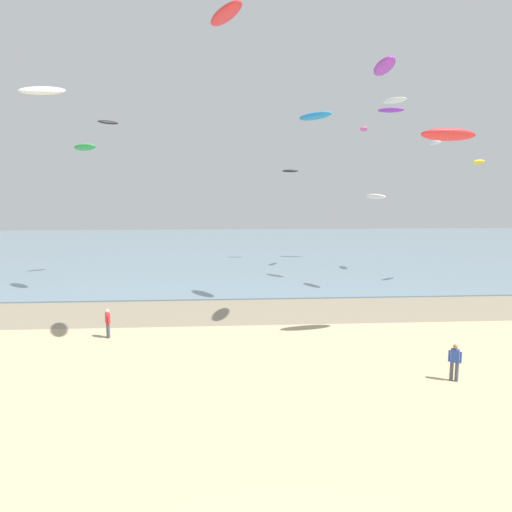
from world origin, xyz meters
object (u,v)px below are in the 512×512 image
Objects in this scene: kite_aloft_2 at (384,66)px; kite_aloft_3 at (364,129)px; kite_aloft_11 at (375,197)px; kite_aloft_9 at (479,162)px; kite_aloft_10 at (315,116)px; person_mid_beach at (108,322)px; kite_aloft_0 at (391,110)px; kite_aloft_4 at (394,100)px; kite_aloft_12 at (85,147)px; person_nearest_camera at (455,361)px; kite_aloft_7 at (226,14)px; kite_aloft_13 at (108,122)px; kite_aloft_6 at (290,171)px; kite_aloft_8 at (435,143)px; kite_aloft_5 at (449,135)px; kite_aloft_1 at (42,91)px.

kite_aloft_3 is (5.47, 22.13, -0.56)m from kite_aloft_2.
kite_aloft_9 is at bearing -102.70° from kite_aloft_11.
person_mid_beach is at bearing 86.95° from kite_aloft_10.
kite_aloft_10 is (-12.97, -20.84, -4.10)m from kite_aloft_0.
kite_aloft_4 is 0.77× the size of kite_aloft_12.
person_nearest_camera is 19.66m from kite_aloft_7.
kite_aloft_2 reaches higher than kite_aloft_10.
kite_aloft_13 is at bearing 127.97° from person_nearest_camera.
person_nearest_camera is 0.72× the size of kite_aloft_4.
kite_aloft_3 is 12.58m from kite_aloft_9.
kite_aloft_3 is 10.78m from kite_aloft_6.
person_mid_beach is 36.84m from kite_aloft_8.
kite_aloft_7 is 1.02× the size of kite_aloft_10.
kite_aloft_10 is (13.46, 7.42, 13.02)m from person_mid_beach.
kite_aloft_9 is at bearing -131.87° from kite_aloft_12.
kite_aloft_7 is at bearing 115.80° from kite_aloft_10.
kite_aloft_0 is 31.93m from kite_aloft_13.
kite_aloft_10 is 9.55m from kite_aloft_11.
kite_aloft_3 reaches higher than kite_aloft_5.
kite_aloft_3 is at bearing 72.39° from kite_aloft_5.
person_nearest_camera is at bearing -135.64° from kite_aloft_7.
person_mid_beach is 17.85m from kite_aloft_7.
kite_aloft_1 is 18.14m from kite_aloft_10.
kite_aloft_8 is 33.57m from kite_aloft_12.
kite_aloft_4 is 0.71× the size of kite_aloft_7.
kite_aloft_3 is at bearing 131.09° from kite_aloft_6.
kite_aloft_5 is at bearing -121.09° from kite_aloft_2.
kite_aloft_12 reaches higher than person_nearest_camera.
kite_aloft_4 reaches higher than person_nearest_camera.
kite_aloft_0 reaches higher than person_nearest_camera.
kite_aloft_4 reaches higher than kite_aloft_10.
person_mid_beach is 24.00m from kite_aloft_11.
kite_aloft_10 is at bearing -149.62° from kite_aloft_12.
kite_aloft_3 reaches higher than kite_aloft_12.
kite_aloft_3 is 1.00× the size of kite_aloft_4.
kite_aloft_13 reaches higher than kite_aloft_11.
kite_aloft_0 reaches higher than kite_aloft_3.
kite_aloft_4 is at bearing 113.28° from kite_aloft_6.
kite_aloft_2 is 1.49× the size of kite_aloft_11.
kite_aloft_6 is at bearing 4.24° from kite_aloft_0.
kite_aloft_2 is 1.17× the size of kite_aloft_12.
kite_aloft_4 reaches higher than kite_aloft_2.
kite_aloft_11 is at bearing -41.00° from kite_aloft_8.
kite_aloft_12 is (-11.45, 15.20, -5.00)m from kite_aloft_7.
kite_aloft_9 is at bearing 66.24° from kite_aloft_3.
kite_aloft_4 is at bearing 34.00° from person_mid_beach.
kite_aloft_3 is (25.85, 19.31, 0.47)m from kite_aloft_1.
kite_aloft_1 is 35.33m from kite_aloft_9.
kite_aloft_6 is at bearing -9.44° from kite_aloft_13.
kite_aloft_11 is at bearing 82.89° from person_nearest_camera.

